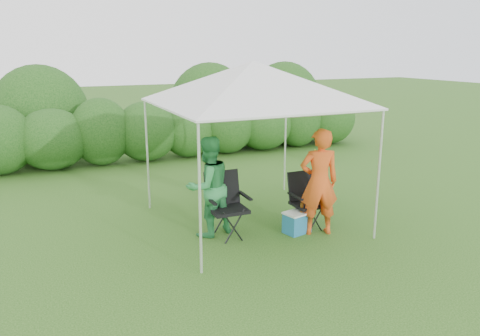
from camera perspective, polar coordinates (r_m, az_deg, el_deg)
name	(u,v)px	position (r m, az deg, el deg)	size (l,w,h in m)	color
ground	(265,231)	(8.05, 3.05, -7.70)	(70.00, 70.00, 0.00)	#386520
hedge	(173,129)	(13.31, -8.19, 4.67)	(12.47, 1.53, 1.80)	#28571B
canopy	(253,83)	(7.94, 1.61, 10.31)	(3.10, 3.10, 2.83)	silver
chair_right	(306,196)	(8.17, 8.05, -3.43)	(0.60, 0.54, 0.96)	black
chair_left	(226,200)	(7.70, -1.76, -3.94)	(0.67, 0.60, 1.06)	black
man	(319,182)	(7.79, 9.61, -1.69)	(0.65, 0.43, 1.79)	#E8521A
woman	(208,187)	(7.67, -3.88, -2.27)	(0.81, 0.63, 1.66)	#2E8C47
cooler	(297,222)	(7.98, 6.96, -6.57)	(0.50, 0.41, 0.37)	teal
bottle	(302,206)	(7.88, 7.55, -4.66)	(0.05, 0.05, 0.21)	#592D0C
lawn_toy	(318,155)	(13.20, 9.53, 1.56)	(0.64, 0.53, 0.32)	gold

